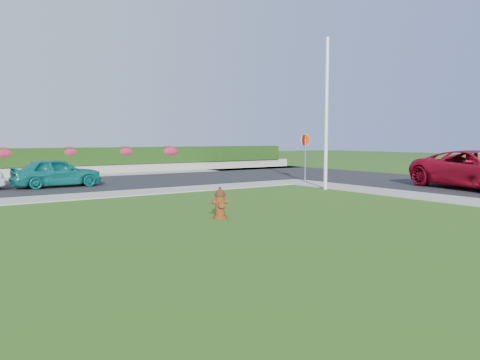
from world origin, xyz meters
TOP-DOWN VIEW (x-y plane):
  - ground at (0.00, 0.00)m, footprint 120.00×120.00m
  - street_right at (12.00, 4.00)m, footprint 8.00×32.00m
  - street_far at (-5.00, 14.00)m, footprint 26.00×8.00m
  - sidewalk_far at (-6.00, 9.00)m, footprint 24.00×2.00m
  - curb_corner at (7.00, 9.00)m, footprint 2.00×2.00m
  - sidewalk_beyond at (-1.00, 19.00)m, footprint 34.00×2.00m
  - retaining_wall at (-1.00, 20.50)m, footprint 34.00×0.40m
  - hedge at (-1.00, 20.60)m, footprint 32.00×0.90m
  - fire_hydrant at (-2.21, 1.70)m, footprint 0.46×0.44m
  - suv_red at (11.01, 1.45)m, footprint 4.04×6.59m
  - sedan_teal at (-3.95, 13.07)m, footprint 3.93×1.62m
  - utility_pole at (5.75, 5.56)m, footprint 0.16×0.16m
  - stop_sign at (7.78, 9.12)m, footprint 0.69×0.06m
  - flower_clump_c at (-5.16, 20.50)m, footprint 1.41×0.91m
  - flower_clump_d at (-1.46, 20.50)m, footprint 1.33×0.86m
  - flower_clump_e at (2.11, 20.50)m, footprint 1.42×0.91m
  - flower_clump_f at (5.33, 20.50)m, footprint 1.56×1.00m

SIDE VIEW (x-z plane):
  - ground at x=0.00m, z-range 0.00..0.00m
  - street_right at x=12.00m, z-range 0.00..0.04m
  - street_far at x=-5.00m, z-range 0.00..0.04m
  - sidewalk_far at x=-6.00m, z-range 0.00..0.04m
  - curb_corner at x=7.00m, z-range 0.00..0.04m
  - sidewalk_beyond at x=-1.00m, z-range 0.00..0.04m
  - retaining_wall at x=-1.00m, z-range 0.00..0.60m
  - fire_hydrant at x=-2.21m, z-range -0.02..0.87m
  - sedan_teal at x=-3.95m, z-range 0.04..1.37m
  - suv_red at x=11.01m, z-range 0.04..1.75m
  - hedge at x=-1.00m, z-range 0.60..1.70m
  - flower_clump_f at x=5.33m, z-range 1.00..1.78m
  - flower_clump_e at x=2.11m, z-range 1.07..1.77m
  - flower_clump_c at x=-5.16m, z-range 1.07..1.77m
  - flower_clump_d at x=-1.46m, z-range 1.10..1.77m
  - stop_sign at x=7.78m, z-range 0.61..3.14m
  - utility_pole at x=5.75m, z-range 0.00..6.65m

